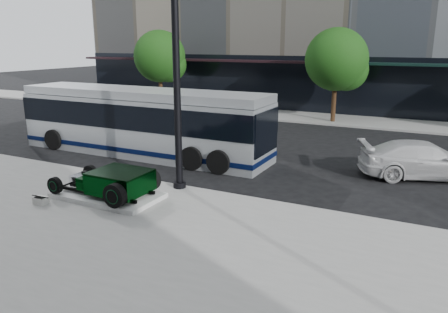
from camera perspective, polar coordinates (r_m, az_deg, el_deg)
The scene contains 9 objects.
ground at distance 16.70m, azimuth 0.19°, elevation -2.51°, with size 120.00×120.00×0.00m, color black.
sidewalk_far at distance 29.55m, azimuth 12.54°, elevation 4.87°, with size 70.00×4.00×0.12m, color gray.
street_trees at distance 28.00m, azimuth 14.79°, elevation 11.86°, with size 29.80×3.80×5.70m.
display_plinth at distance 14.52m, azimuth -14.92°, elevation -4.92°, with size 3.40×1.80×0.15m, color silver.
hot_rod at distance 14.15m, azimuth -14.04°, elevation -3.23°, with size 3.22×2.00×0.81m.
info_plaque at distance 14.62m, azimuth -22.82°, elevation -5.25°, with size 0.42×0.32×0.31m.
lamppost at distance 14.34m, azimuth -6.19°, elevation 9.79°, with size 0.43×0.43×7.82m.
transit_bus at distance 20.05m, azimuth -10.68°, elevation 4.53°, with size 12.12×2.88×2.92m.
white_sedan at distance 17.94m, azimuth 24.67°, elevation -0.40°, with size 1.91×4.70×1.36m, color silver.
Camera 1 is at (7.17, -14.25, 4.96)m, focal length 35.00 mm.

